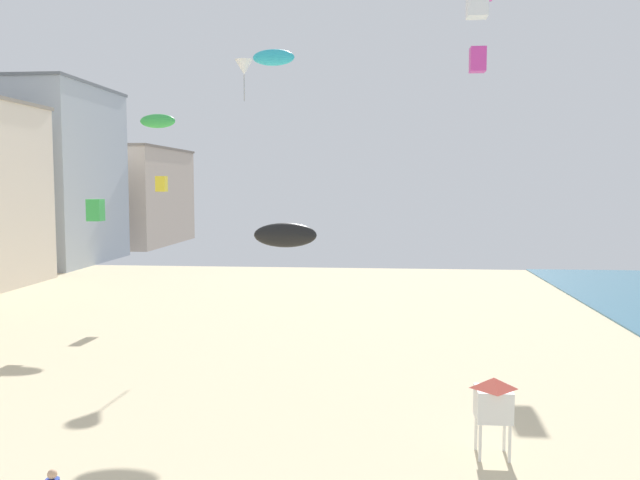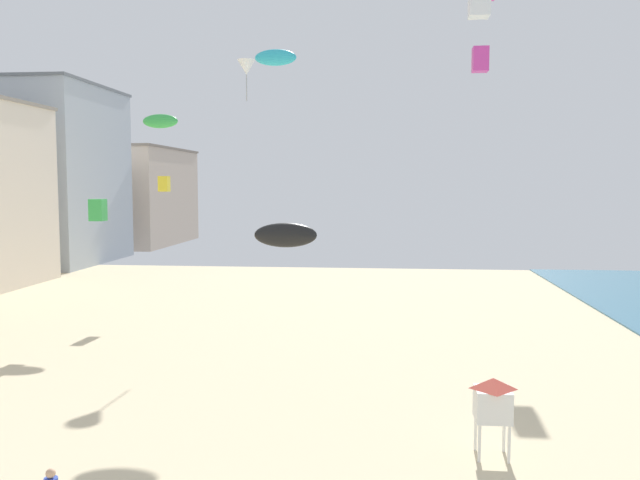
% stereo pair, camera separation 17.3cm
% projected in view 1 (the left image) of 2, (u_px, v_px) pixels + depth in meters
% --- Properties ---
extents(boardwalk_hotel_far, '(13.35, 16.68, 19.27)m').
position_uv_depth(boardwalk_hotel_far, '(42.00, 175.00, 71.67)').
color(boardwalk_hotel_far, '#ADB7C1').
rests_on(boardwalk_hotel_far, ground).
extents(boardwalk_hotel_distant, '(14.80, 22.08, 13.79)m').
position_uv_depth(boardwalk_hotel_distant, '(124.00, 196.00, 94.58)').
color(boardwalk_hotel_distant, '#C6B29E').
rests_on(boardwalk_hotel_distant, ground).
extents(lifeguard_stand, '(1.10, 1.10, 2.55)m').
position_uv_depth(lifeguard_stand, '(493.00, 400.00, 20.70)').
color(lifeguard_stand, white).
rests_on(lifeguard_stand, ground).
extents(kite_green_box, '(0.83, 0.83, 1.30)m').
position_uv_depth(kite_green_box, '(95.00, 210.00, 38.87)').
color(kite_green_box, green).
extents(kite_green_parafoil, '(2.56, 0.71, 0.99)m').
position_uv_depth(kite_green_parafoil, '(158.00, 121.00, 46.51)').
color(kite_green_parafoil, green).
extents(kite_magenta_box_3, '(1.06, 1.06, 1.67)m').
position_uv_depth(kite_magenta_box_3, '(478.00, 60.00, 45.30)').
color(kite_magenta_box_3, '#DB3D9E').
extents(kite_cyan_parafoil, '(2.51, 0.70, 0.98)m').
position_uv_depth(kite_cyan_parafoil, '(274.00, 57.00, 39.23)').
color(kite_cyan_parafoil, '#2DB7CC').
extents(kite_white_delta, '(1.23, 1.23, 2.80)m').
position_uv_depth(kite_white_delta, '(244.00, 67.00, 45.01)').
color(kite_white_delta, white).
extents(kite_yellow_box, '(0.70, 0.70, 1.10)m').
position_uv_depth(kite_yellow_box, '(162.00, 184.00, 46.74)').
color(kite_yellow_box, yellow).
extents(kite_black_parafoil, '(2.46, 0.68, 0.96)m').
position_uv_depth(kite_black_parafoil, '(285.00, 235.00, 25.46)').
color(kite_black_parafoil, black).
extents(kite_white_box, '(1.09, 1.09, 1.72)m').
position_uv_depth(kite_white_box, '(477.00, 1.00, 35.29)').
color(kite_white_box, white).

